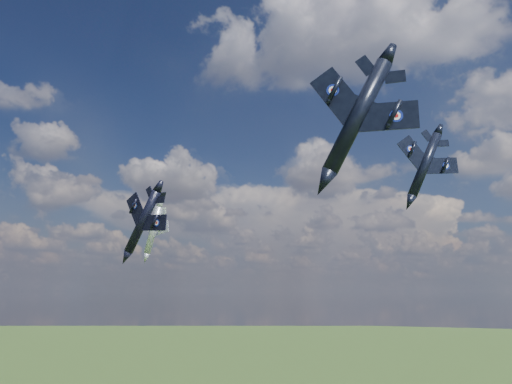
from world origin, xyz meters
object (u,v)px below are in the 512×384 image
at_px(jet_right_navy, 357,116).
at_px(jet_high_navy, 425,165).
at_px(jet_lead_navy, 143,221).
at_px(jet_left_silver, 153,230).

relative_size(jet_right_navy, jet_high_navy, 1.09).
height_order(jet_lead_navy, jet_left_silver, jet_left_silver).
xyz_separation_m(jet_right_navy, jet_high_navy, (5.11, 32.40, 2.57)).
bearing_deg(jet_lead_navy, jet_right_navy, -9.35).
height_order(jet_lead_navy, jet_right_navy, jet_right_navy).
height_order(jet_lead_navy, jet_high_navy, jet_high_navy).
distance_m(jet_high_navy, jet_left_silver, 50.81).
xyz_separation_m(jet_lead_navy, jet_high_navy, (36.89, 19.48, 9.43)).
bearing_deg(jet_lead_navy, jet_high_navy, 40.61).
bearing_deg(jet_left_silver, jet_lead_navy, -43.20).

